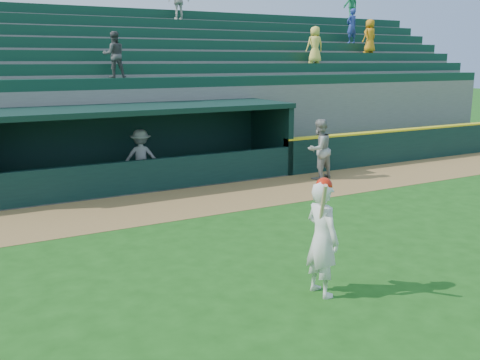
{
  "coord_description": "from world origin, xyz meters",
  "views": [
    {
      "loc": [
        -5.47,
        -8.33,
        3.85
      ],
      "look_at": [
        0.0,
        1.6,
        1.3
      ],
      "focal_mm": 40.0,
      "sensor_mm": 36.0,
      "label": 1
    }
  ],
  "objects": [
    {
      "name": "ground",
      "position": [
        0.0,
        0.0,
        0.0
      ],
      "size": [
        120.0,
        120.0,
        0.0
      ],
      "primitive_type": "plane",
      "color": "#184D13",
      "rests_on": "ground"
    },
    {
      "name": "warning_track",
      "position": [
        0.0,
        4.9,
        0.01
      ],
      "size": [
        40.0,
        3.0,
        0.01
      ],
      "primitive_type": "cube",
      "color": "olive",
      "rests_on": "ground"
    },
    {
      "name": "field_wall_right",
      "position": [
        12.25,
        6.55,
        0.6
      ],
      "size": [
        15.5,
        0.3,
        1.2
      ],
      "primitive_type": "cube",
      "color": "black",
      "rests_on": "ground"
    },
    {
      "name": "wall_stripe_right",
      "position": [
        12.25,
        6.55,
        1.23
      ],
      "size": [
        15.5,
        0.32,
        0.06
      ],
      "primitive_type": "cube",
      "color": "yellow",
      "rests_on": "field_wall_right"
    },
    {
      "name": "dugout_player_front",
      "position": [
        5.16,
        5.59,
        0.99
      ],
      "size": [
        1.09,
        0.93,
        1.98
      ],
      "primitive_type": "imported",
      "rotation": [
        0.0,
        0.0,
        3.34
      ],
      "color": "#969691",
      "rests_on": "ground"
    },
    {
      "name": "dugout_player_inside",
      "position": [
        -0.21,
        7.69,
        0.87
      ],
      "size": [
        1.28,
        1.0,
        1.74
      ],
      "primitive_type": "imported",
      "rotation": [
        0.0,
        0.0,
        2.78
      ],
      "color": "#9F9F9A",
      "rests_on": "ground"
    },
    {
      "name": "dugout",
      "position": [
        0.0,
        8.0,
        1.36
      ],
      "size": [
        9.4,
        2.8,
        2.46
      ],
      "color": "slate",
      "rests_on": "ground"
    },
    {
      "name": "stands",
      "position": [
        0.02,
        12.57,
        2.39
      ],
      "size": [
        34.5,
        6.25,
        7.56
      ],
      "color": "slate",
      "rests_on": "ground"
    },
    {
      "name": "batter_at_plate",
      "position": [
        -0.24,
        -1.64,
        1.0
      ],
      "size": [
        0.58,
        0.81,
        2.02
      ],
      "color": "silver",
      "rests_on": "ground"
    }
  ]
}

